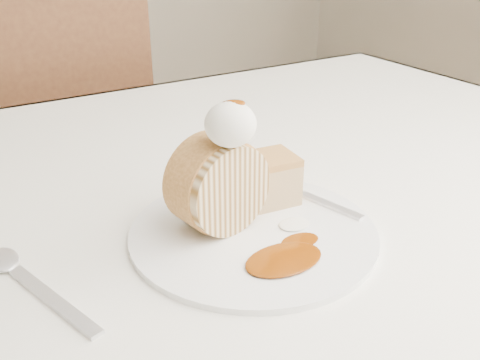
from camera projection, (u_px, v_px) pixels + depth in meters
table at (190, 250)px, 0.69m from camera, size 1.40×0.90×0.75m
chair_far at (46, 152)px, 1.26m from camera, size 0.48×0.48×0.97m
plate at (253, 232)px, 0.55m from camera, size 0.28×0.28×0.01m
roulade_slice at (218, 185)px, 0.54m from camera, size 0.10×0.07×0.09m
cake_chunk at (269, 182)px, 0.60m from camera, size 0.06×0.06×0.05m
whipped_cream at (230, 124)px, 0.50m from camera, size 0.05×0.05×0.04m
caramel_drizzle at (233, 98)px, 0.49m from camera, size 0.02×0.02×0.01m
caramel_pool at (284, 259)px, 0.50m from camera, size 0.08×0.06×0.00m
fork at (321, 201)px, 0.60m from camera, size 0.06×0.15×0.00m
spoon at (53, 300)px, 0.46m from camera, size 0.07×0.16×0.00m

